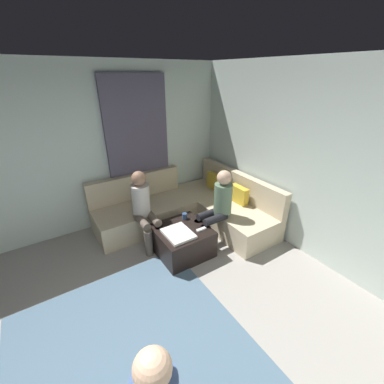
# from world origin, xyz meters

# --- Properties ---
(wall_back) EXTENTS (6.00, 0.12, 2.70)m
(wall_back) POSITION_xyz_m (0.00, 2.94, 1.35)
(wall_back) COLOR silver
(wall_back) RESTS_ON ground_plane
(wall_left) EXTENTS (0.12, 6.00, 2.70)m
(wall_left) POSITION_xyz_m (-2.94, 0.00, 1.35)
(wall_left) COLOR silver
(wall_left) RESTS_ON ground_plane
(curtain_panel) EXTENTS (0.06, 1.10, 2.50)m
(curtain_panel) POSITION_xyz_m (-2.84, 1.30, 1.25)
(curtain_panel) COLOR #595166
(curtain_panel) RESTS_ON ground_plane
(area_rug) EXTENTS (2.60, 2.20, 0.01)m
(area_rug) POSITION_xyz_m (-0.20, 0.10, 0.01)
(area_rug) COLOR slate
(area_rug) RESTS_ON ground_plane
(sectional_couch) EXTENTS (2.10, 2.55, 0.87)m
(sectional_couch) POSITION_xyz_m (-2.08, 1.88, 0.28)
(sectional_couch) COLOR #C6B593
(sectional_couch) RESTS_ON ground_plane
(ottoman) EXTENTS (0.76, 0.76, 0.42)m
(ottoman) POSITION_xyz_m (-1.41, 1.31, 0.21)
(ottoman) COLOR black
(ottoman) RESTS_ON ground_plane
(folded_blanket) EXTENTS (0.44, 0.36, 0.04)m
(folded_blanket) POSITION_xyz_m (-1.31, 1.19, 0.44)
(folded_blanket) COLOR white
(folded_blanket) RESTS_ON ottoman
(coffee_mug) EXTENTS (0.08, 0.08, 0.10)m
(coffee_mug) POSITION_xyz_m (-1.63, 1.49, 0.47)
(coffee_mug) COLOR #334C72
(coffee_mug) RESTS_ON ottoman
(game_remote) EXTENTS (0.05, 0.15, 0.02)m
(game_remote) POSITION_xyz_m (-1.23, 1.53, 0.43)
(game_remote) COLOR white
(game_remote) RESTS_ON ottoman
(person_on_couch_back) EXTENTS (0.30, 0.60, 1.20)m
(person_on_couch_back) POSITION_xyz_m (-1.37, 1.93, 0.66)
(person_on_couch_back) COLOR black
(person_on_couch_back) RESTS_ON ground_plane
(person_on_couch_side) EXTENTS (0.60, 0.30, 1.20)m
(person_on_couch_side) POSITION_xyz_m (-1.93, 0.95, 0.66)
(person_on_couch_side) COLOR brown
(person_on_couch_side) RESTS_ON ground_plane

